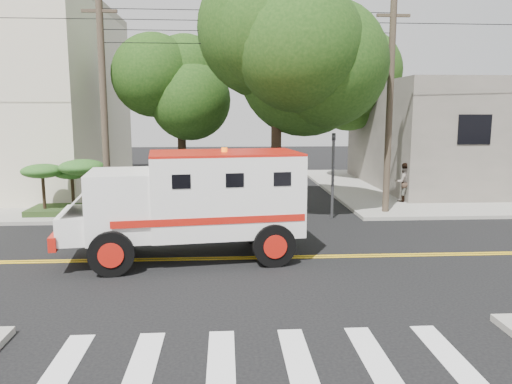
{
  "coord_description": "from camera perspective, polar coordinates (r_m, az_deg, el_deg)",
  "views": [
    {
      "loc": [
        -0.69,
        -14.88,
        4.47
      ],
      "look_at": [
        0.41,
        2.89,
        1.6
      ],
      "focal_mm": 35.0,
      "sensor_mm": 36.0,
      "label": 1
    }
  ],
  "objects": [
    {
      "name": "ground",
      "position": [
        15.55,
        -0.85,
        -7.55
      ],
      "size": [
        100.0,
        100.0,
        0.0
      ],
      "primitive_type": "plane",
      "color": "black",
      "rests_on": "ground"
    },
    {
      "name": "armored_truck",
      "position": [
        15.27,
        -7.04,
        -0.75
      ],
      "size": [
        7.46,
        3.66,
        3.27
      ],
      "rotation": [
        0.0,
        0.0,
        0.13
      ],
      "color": "white",
      "rests_on": "ground"
    },
    {
      "name": "traffic_signal",
      "position": [
        21.08,
        8.8,
        2.94
      ],
      "size": [
        0.15,
        0.18,
        3.6
      ],
      "color": "#3F3F42",
      "rests_on": "ground"
    },
    {
      "name": "utility_pole_left",
      "position": [
        21.45,
        -16.97,
        8.84
      ],
      "size": [
        0.28,
        0.28,
        9.0
      ],
      "primitive_type": "cylinder",
      "color": "#382D23",
      "rests_on": "ground"
    },
    {
      "name": "tree_right",
      "position": [
        32.14,
        14.03,
        11.78
      ],
      "size": [
        4.8,
        4.5,
        8.2
      ],
      "color": "black",
      "rests_on": "ground"
    },
    {
      "name": "pedestrian_a",
      "position": [
        25.14,
        18.02,
        0.87
      ],
      "size": [
        0.73,
        0.56,
        1.79
      ],
      "primitive_type": "imported",
      "rotation": [
        0.0,
        0.0,
        3.37
      ],
      "color": "gray",
      "rests_on": "sidewalk_ne"
    },
    {
      "name": "sidewalk_ne",
      "position": [
        32.03,
        22.81,
        0.55
      ],
      "size": [
        17.0,
        17.0,
        0.15
      ],
      "primitive_type": "cube",
      "color": "gray",
      "rests_on": "ground"
    },
    {
      "name": "tree_main",
      "position": [
        21.42,
        3.7,
        16.46
      ],
      "size": [
        6.08,
        5.7,
        9.85
      ],
      "color": "black",
      "rests_on": "ground"
    },
    {
      "name": "utility_pole_right",
      "position": [
        22.21,
        15.0,
        8.93
      ],
      "size": [
        0.28,
        0.28,
        9.0
      ],
      "primitive_type": "cylinder",
      "color": "#382D23",
      "rests_on": "ground"
    },
    {
      "name": "pedestrian_b",
      "position": [
        25.18,
        16.52,
        1.07
      ],
      "size": [
        0.96,
        0.77,
        1.89
      ],
      "primitive_type": "imported",
      "rotation": [
        0.0,
        0.0,
        3.21
      ],
      "color": "gray",
      "rests_on": "sidewalk_ne"
    },
    {
      "name": "accessibility_sign",
      "position": [
        21.98,
        -18.01,
        0.59
      ],
      "size": [
        0.45,
        0.1,
        2.02
      ],
      "color": "#3F3F42",
      "rests_on": "ground"
    },
    {
      "name": "palm_planter",
      "position": [
        22.71,
        -20.79,
        1.42
      ],
      "size": [
        3.52,
        2.63,
        2.36
      ],
      "color": "#1E3314",
      "rests_on": "sidewalk_nw"
    },
    {
      "name": "tree_left",
      "position": [
        26.77,
        -7.96,
        11.77
      ],
      "size": [
        4.48,
        4.2,
        7.7
      ],
      "color": "black",
      "rests_on": "ground"
    },
    {
      "name": "building_right",
      "position": [
        32.89,
        25.11,
        6.0
      ],
      "size": [
        14.0,
        12.0,
        6.0
      ],
      "primitive_type": "cube",
      "color": "#615C53",
      "rests_on": "sidewalk_ne"
    }
  ]
}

